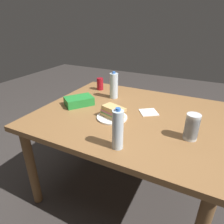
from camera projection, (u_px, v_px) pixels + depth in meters
ground_plane at (127, 184)px, 1.88m from camera, size 8.00×8.00×0.00m
dining_table at (129, 123)px, 1.59m from camera, size 1.40×1.18×0.76m
paper_plate at (112, 117)px, 1.47m from camera, size 0.23×0.23×0.01m
sandwich at (113, 112)px, 1.45m from camera, size 0.20×0.14×0.08m
soda_can_red at (100, 84)px, 2.03m from camera, size 0.07×0.07×0.12m
chip_bag at (79, 101)px, 1.68m from camera, size 0.26×0.27×0.07m
water_bottle_tall at (118, 130)px, 1.09m from camera, size 0.06×0.06×0.25m
plastic_cup_stack at (192, 127)px, 1.19m from camera, size 0.08×0.08×0.17m
water_bottle_spare at (114, 86)px, 1.80m from camera, size 0.08×0.08×0.25m
paper_napkin at (149, 112)px, 1.56m from camera, size 0.18×0.18×0.01m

